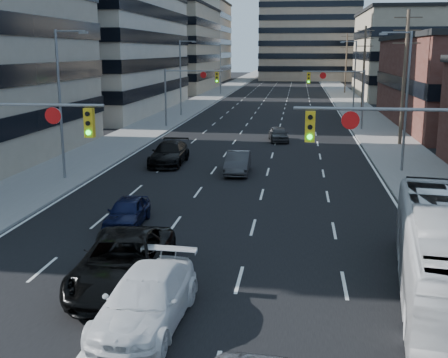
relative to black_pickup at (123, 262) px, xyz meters
The scene contains 27 objects.
road_surface 125.05m from the black_pickup, 89.08° to the left, with size 18.00×300.00×0.02m, color black.
sidewalk_left 125.39m from the black_pickup, 94.35° to the left, with size 5.00×300.00×0.15m, color slate.
sidewalk_right 125.76m from the black_pickup, 83.84° to the left, with size 5.00×300.00×0.15m, color slate.
office_left_mid 61.85m from the black_pickup, 114.43° to the left, with size 26.00×34.00×28.00m, color #ADA089.
office_left_far 97.81m from the black_pickup, 103.03° to the left, with size 20.00×30.00×16.00m, color gray.
office_right_far 87.53m from the black_pickup, 71.99° to the left, with size 22.00×28.00×14.00m, color gray.
bg_block_left 137.81m from the black_pickup, 100.90° to the left, with size 24.00×24.00×20.00m, color #ADA089.
bg_block_right 129.67m from the black_pickup, 74.79° to the left, with size 22.00×22.00×12.00m, color gray.
signal_near_left 7.13m from the black_pickup, 150.96° to the left, with size 6.59×0.33×6.00m.
signal_near_right 10.51m from the black_pickup, 17.76° to the left, with size 6.59×0.33×6.00m.
signal_far_left 40.57m from the black_pickup, 98.08° to the left, with size 6.09×0.33×6.00m.
signal_far_right 41.32m from the black_pickup, 76.40° to the left, with size 6.09×0.33×6.00m.
utility_pole_block 34.48m from the black_pickup, 65.41° to the left, with size 2.20×0.28×11.00m.
utility_pole_midblock 62.85m from the black_pickup, 76.90° to the left, with size 2.20×0.28×11.00m.
utility_pole_distant 92.26m from the black_pickup, 81.13° to the left, with size 2.20×0.28×11.00m.
streetlight_left_near 17.69m from the black_pickup, 119.02° to the left, with size 2.03×0.22×9.00m.
streetlight_left_mid 50.89m from the black_pickup, 99.46° to the left, with size 2.03×0.22×9.00m.
streetlight_left_far 85.54m from the black_pickup, 95.60° to the left, with size 2.03×0.22×9.00m.
streetlight_right_near 23.90m from the black_pickup, 58.37° to the left, with size 2.03×0.22×9.00m.
streetlight_right_far 56.55m from the black_pickup, 77.36° to the left, with size 2.03×0.22×9.00m.
black_pickup is the anchor object (origin of this frame).
white_van 2.97m from the black_pickup, 60.11° to the right, with size 2.19×5.38×1.56m, color silver.
transit_bus 10.43m from the black_pickup, ahead, with size 2.60×11.09×3.09m, color #B9B9B9.
sedan_blue 6.85m from the black_pickup, 106.09° to the left, with size 1.54×3.84×1.31m, color black.
sedan_grey_center 18.43m from the black_pickup, 84.15° to the left, with size 1.49×4.28×1.41m, color #2D2D2F.
sedan_black_far 20.93m from the black_pickup, 98.79° to the left, with size 2.20×5.41×1.57m, color black.
sedan_grey_right 32.20m from the black_pickup, 82.86° to the left, with size 1.56×3.89×1.32m, color #2E2E30.
Camera 1 is at (3.67, -12.14, 7.78)m, focal length 45.00 mm.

